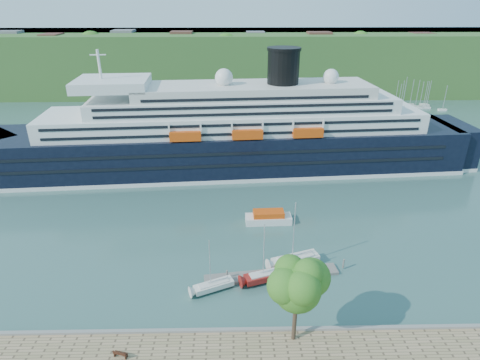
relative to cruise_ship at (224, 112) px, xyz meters
name	(u,v)px	position (x,y,z in m)	size (l,w,h in m)	color
ground	(233,336)	(1.66, -52.05, -13.86)	(400.00, 400.00, 0.00)	#315751
far_hillside	(232,61)	(1.66, 92.95, -1.86)	(400.00, 50.00, 24.00)	#325923
quay_coping	(233,330)	(1.66, -52.25, -12.71)	(220.00, 0.50, 0.30)	slate
cruise_ship	(224,112)	(0.00, 0.00, 0.00)	(123.44, 17.97, 27.72)	black
park_bench	(121,353)	(-10.85, -55.79, -12.33)	(1.64, 0.67, 1.05)	#452013
promenade_tree	(296,298)	(8.67, -53.55, -6.85)	(7.26, 7.26, 12.03)	#276019
floating_pontoon	(272,275)	(7.33, -40.73, -13.64)	(19.79, 2.42, 0.44)	slate
sailboat_white_near	(213,267)	(-1.05, -43.70, -9.87)	(6.18, 1.72, 7.99)	silver
sailboat_red	(267,255)	(6.44, -41.87, -9.27)	(7.11, 1.97, 9.18)	maroon
sailboat_white_far	(297,236)	(11.15, -38.29, -8.63)	(8.10, 2.25, 10.47)	silver
tender_launch	(268,217)	(8.15, -25.32, -12.70)	(8.38, 2.87, 2.32)	#D6450C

